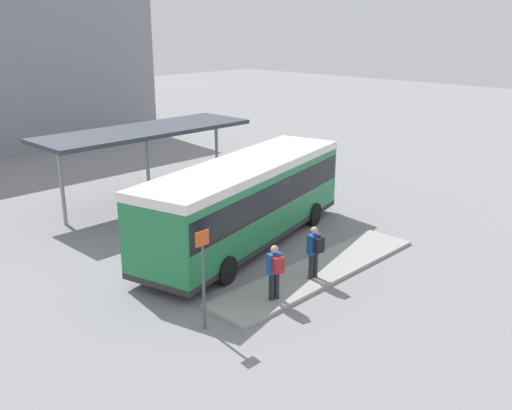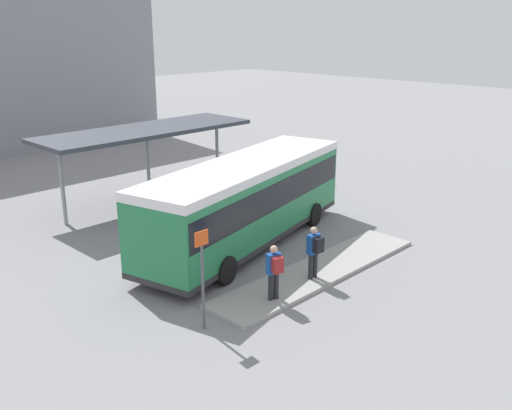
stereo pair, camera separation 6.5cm
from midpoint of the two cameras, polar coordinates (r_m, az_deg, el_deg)
ground_plane at (r=21.28m, az=-1.06°, el=-3.92°), size 120.00×120.00×0.00m
curb_island at (r=19.02m, az=6.23°, el=-6.56°), size 8.71×1.80×0.12m
city_bus at (r=20.68m, az=-1.07°, el=0.81°), size 10.66×4.91×3.13m
pedestrian_waiting at (r=17.95m, az=5.79°, el=-4.43°), size 0.44×0.47×1.72m
pedestrian_companion at (r=16.53m, az=1.80°, el=-6.44°), size 0.46×0.50×1.69m
bicycle_yellow at (r=29.78m, az=6.36°, el=3.05°), size 0.48×1.63×0.70m
bicycle_red at (r=30.36m, az=5.52°, el=3.38°), size 0.48×1.67×0.72m
bicycle_blue at (r=30.91m, az=4.63°, el=3.63°), size 0.48×1.59×0.69m
station_shelter at (r=25.81m, az=-11.04°, el=7.17°), size 9.78×3.21×3.42m
potted_planter_near_shelter at (r=23.43m, az=-11.03°, el=-0.42°), size 0.86×0.86×1.31m
platform_sign at (r=15.07m, az=-5.41°, el=-7.04°), size 0.44×0.08×2.80m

